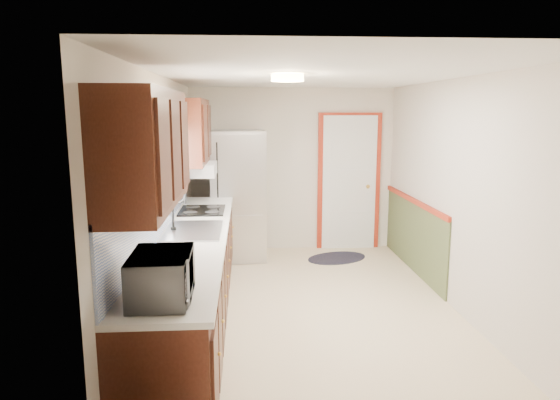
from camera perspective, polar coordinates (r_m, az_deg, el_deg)
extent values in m
cube|color=beige|center=(5.32, 3.91, -12.73)|extent=(3.20, 5.20, 0.12)
cube|color=white|center=(4.91, 4.26, 14.04)|extent=(3.20, 5.20, 0.12)
cube|color=beige|center=(7.43, 1.41, 3.47)|extent=(3.20, 0.10, 2.40)
cube|color=beige|center=(2.60, 11.82, -9.53)|extent=(3.20, 0.10, 2.40)
cube|color=beige|center=(4.99, -13.23, -0.09)|extent=(0.10, 5.20, 2.40)
cube|color=beige|center=(5.39, 20.08, 0.30)|extent=(0.10, 5.20, 2.40)
cube|color=#33140B|center=(4.86, -9.89, -9.43)|extent=(0.60, 4.00, 0.90)
cube|color=silver|center=(4.72, -9.88, -4.05)|extent=(0.63, 4.00, 0.04)
cube|color=#557CCF|center=(4.70, -13.67, -0.56)|extent=(0.02, 4.00, 0.55)
cube|color=#33140B|center=(3.32, -15.06, 5.66)|extent=(0.35, 1.40, 0.75)
cube|color=#33140B|center=(5.99, -10.12, 7.70)|extent=(0.35, 1.20, 0.75)
cube|color=white|center=(4.74, -13.64, 4.48)|extent=(0.02, 1.00, 0.90)
cube|color=#D24727|center=(4.71, -13.27, 8.73)|extent=(0.05, 1.12, 0.24)
cube|color=#B7B7BC|center=(4.81, -9.83, -3.47)|extent=(0.52, 0.82, 0.02)
cube|color=white|center=(6.07, -9.47, 3.49)|extent=(0.45, 0.60, 0.15)
cube|color=maroon|center=(7.55, 7.87, 1.96)|extent=(0.94, 0.05, 2.08)
cube|color=white|center=(7.53, 7.90, 1.93)|extent=(0.80, 0.04, 2.00)
cube|color=#48542F|center=(6.77, 14.99, -4.01)|extent=(0.02, 2.30, 0.90)
cube|color=maroon|center=(6.67, 15.07, -0.09)|extent=(0.04, 2.30, 0.06)
cylinder|color=#FFD88C|center=(4.68, 0.86, 13.77)|extent=(0.30, 0.30, 0.06)
imported|color=white|center=(3.09, -13.40, -7.98)|extent=(0.30, 0.53, 0.35)
cube|color=#B7B7BC|center=(7.00, -4.89, 0.54)|extent=(0.79, 0.75, 1.80)
cylinder|color=black|center=(6.64, -7.09, -0.81)|extent=(0.02, 0.02, 1.26)
ellipsoid|color=black|center=(7.17, 6.51, -6.60)|extent=(1.03, 0.86, 0.01)
cube|color=black|center=(5.73, -8.88, -1.18)|extent=(0.50, 0.60, 0.02)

